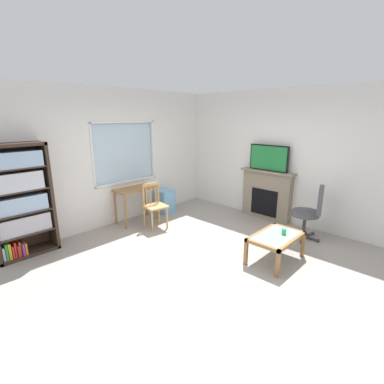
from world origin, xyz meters
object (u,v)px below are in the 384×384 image
at_px(tv, 269,158).
at_px(office_chair, 311,210).
at_px(desk_under_window, 136,194).
at_px(bookshelf, 19,198).
at_px(fireplace, 266,195).
at_px(wooden_chair, 154,205).
at_px(sippy_cup, 284,231).
at_px(coffee_table, 276,239).
at_px(plastic_drawer_unit, 164,201).

xyz_separation_m(tv, office_chair, (-0.41, -1.13, -0.79)).
bearing_deg(desk_under_window, tv, -42.21).
xyz_separation_m(bookshelf, fireplace, (4.20, -1.98, -0.42)).
relative_size(wooden_chair, sippy_cup, 10.00).
distance_m(bookshelf, wooden_chair, 2.33).
xyz_separation_m(bookshelf, wooden_chair, (2.19, -0.62, -0.50)).
height_order(bookshelf, fireplace, bookshelf).
xyz_separation_m(tv, sippy_cup, (-1.45, -1.13, -0.88)).
bearing_deg(desk_under_window, fireplace, -41.96).
distance_m(tv, office_chair, 1.44).
relative_size(tv, coffee_table, 0.96).
xyz_separation_m(bookshelf, sippy_cup, (2.73, -3.11, -0.50)).
xyz_separation_m(office_chair, coffee_table, (-1.16, 0.06, -0.20)).
height_order(bookshelf, sippy_cup, bookshelf).
distance_m(office_chair, coffee_table, 1.18).
bearing_deg(wooden_chair, fireplace, -34.07).
bearing_deg(fireplace, coffee_table, -146.11).
height_order(desk_under_window, fireplace, fireplace).
height_order(plastic_drawer_unit, coffee_table, plastic_drawer_unit).
distance_m(desk_under_window, tv, 2.89).
height_order(fireplace, office_chair, fireplace).
distance_m(bookshelf, desk_under_window, 2.15).
bearing_deg(tv, office_chair, -109.99).
xyz_separation_m(fireplace, sippy_cup, (-1.47, -1.13, -0.07)).
distance_m(desk_under_window, sippy_cup, 3.08).
height_order(wooden_chair, office_chair, office_chair).
distance_m(bookshelf, coffee_table, 4.06).
relative_size(plastic_drawer_unit, coffee_table, 0.59).
bearing_deg(sippy_cup, plastic_drawer_unit, 86.16).
distance_m(wooden_chair, tv, 2.57).
bearing_deg(plastic_drawer_unit, fireplace, -56.69).
height_order(plastic_drawer_unit, office_chair, office_chair).
xyz_separation_m(plastic_drawer_unit, fireplace, (1.27, -1.93, 0.27)).
xyz_separation_m(plastic_drawer_unit, coffee_table, (-0.32, -3.00, 0.09)).
bearing_deg(wooden_chair, office_chair, -57.51).
bearing_deg(plastic_drawer_unit, tv, -57.06).
distance_m(fireplace, coffee_table, 1.92).
height_order(wooden_chair, fireplace, fireplace).
relative_size(bookshelf, fireplace, 1.51).
height_order(desk_under_window, office_chair, office_chair).
relative_size(desk_under_window, wooden_chair, 0.99).
relative_size(plastic_drawer_unit, office_chair, 0.53).
height_order(office_chair, coffee_table, office_chair).
distance_m(plastic_drawer_unit, coffee_table, 3.01).
bearing_deg(coffee_table, office_chair, -3.07).
relative_size(coffee_table, sippy_cup, 10.07).
distance_m(desk_under_window, coffee_table, 3.00).
bearing_deg(office_chair, fireplace, 69.21).
xyz_separation_m(wooden_chair, office_chair, (1.59, -2.49, 0.09)).
bearing_deg(tv, bookshelf, 154.65).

